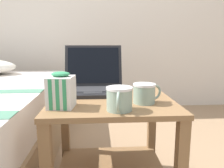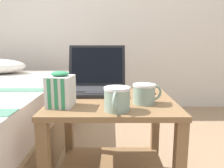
{
  "view_description": "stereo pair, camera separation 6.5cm",
  "coord_description": "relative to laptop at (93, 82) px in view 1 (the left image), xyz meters",
  "views": [
    {
      "loc": [
        -0.06,
        -1.01,
        0.77
      ],
      "look_at": [
        0.0,
        -0.04,
        0.59
      ],
      "focal_mm": 35.0,
      "sensor_mm": 36.0,
      "label": 1
    },
    {
      "loc": [
        0.0,
        -1.02,
        0.77
      ],
      "look_at": [
        0.0,
        -0.04,
        0.59
      ],
      "focal_mm": 35.0,
      "sensor_mm": 36.0,
      "label": 2
    }
  ],
  "objects": [
    {
      "name": "back_wall",
      "position": [
        0.09,
        1.45,
        0.69
      ],
      "size": [
        8.0,
        0.05,
        2.5
      ],
      "color": "beige",
      "rests_on": "ground_plane"
    },
    {
      "name": "cell_phone",
      "position": [
        0.28,
        -0.01,
        -0.05
      ],
      "size": [
        0.08,
        0.16,
        0.01
      ],
      "color": "black",
      "rests_on": "bedside_table"
    },
    {
      "name": "mug_front_left",
      "position": [
        0.23,
        -0.26,
        -0.0
      ],
      "size": [
        0.13,
        0.1,
        0.09
      ],
      "color": "#8CA593",
      "rests_on": "bedside_table"
    },
    {
      "name": "bedside_table",
      "position": [
        0.09,
        -0.18,
        -0.23
      ],
      "size": [
        0.58,
        0.53,
        0.51
      ],
      "color": "olive",
      "rests_on": "ground_plane"
    },
    {
      "name": "snack_bag",
      "position": [
        -0.13,
        -0.3,
        0.02
      ],
      "size": [
        0.11,
        0.12,
        0.15
      ],
      "color": "silver",
      "rests_on": "bedside_table"
    },
    {
      "name": "laptop",
      "position": [
        0.0,
        0.0,
        0.0
      ],
      "size": [
        0.33,
        0.32,
        0.25
      ],
      "color": "black",
      "rests_on": "bedside_table"
    },
    {
      "name": "mug_front_right",
      "position": [
        0.11,
        -0.36,
        0.0
      ],
      "size": [
        0.1,
        0.14,
        0.09
      ],
      "color": "#8CA593",
      "rests_on": "bedside_table"
    }
  ]
}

